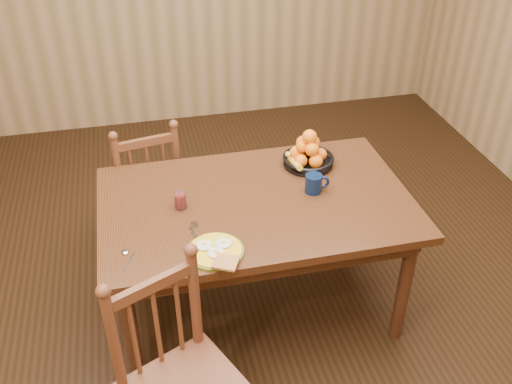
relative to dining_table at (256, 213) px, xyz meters
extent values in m
cube|color=black|center=(0.00, 0.00, -0.67)|extent=(4.50, 5.00, 0.01)
cube|color=black|center=(0.00, 0.00, 0.06)|extent=(1.60, 1.00, 0.04)
cube|color=black|center=(0.00, 0.42, -0.01)|extent=(1.40, 0.04, 0.10)
cube|color=black|center=(0.00, -0.42, -0.01)|extent=(1.40, 0.04, 0.10)
cube|color=black|center=(0.72, 0.00, -0.01)|extent=(0.04, 0.84, 0.10)
cube|color=black|center=(-0.72, 0.00, -0.01)|extent=(0.04, 0.84, 0.10)
cylinder|color=black|center=(-0.70, -0.40, -0.31)|extent=(0.07, 0.07, 0.70)
cylinder|color=black|center=(0.70, -0.40, -0.31)|extent=(0.07, 0.07, 0.70)
cylinder|color=black|center=(-0.70, 0.40, -0.31)|extent=(0.07, 0.07, 0.70)
cylinder|color=black|center=(0.70, 0.40, -0.31)|extent=(0.07, 0.07, 0.70)
cube|color=#4F2917|center=(-0.55, 0.73, -0.23)|extent=(0.49, 0.47, 0.04)
cylinder|color=#4F2917|center=(-0.41, 0.92, -0.46)|extent=(0.03, 0.03, 0.41)
cylinder|color=#4F2917|center=(-0.75, 0.86, -0.46)|extent=(0.03, 0.03, 0.41)
cylinder|color=#4F2917|center=(-0.35, 0.60, -0.46)|extent=(0.03, 0.03, 0.41)
cylinder|color=#4F2917|center=(-0.69, 0.54, -0.46)|extent=(0.03, 0.03, 0.41)
cylinder|color=#4F2917|center=(-0.35, 0.58, 0.02)|extent=(0.04, 0.04, 0.50)
cylinder|color=#4F2917|center=(-0.69, 0.52, 0.02)|extent=(0.04, 0.04, 0.50)
cylinder|color=#4F2917|center=(-0.52, 0.55, -0.03)|extent=(0.02, 0.02, 0.38)
cube|color=#4F2917|center=(-0.52, 0.55, 0.19)|extent=(0.35, 0.09, 0.05)
cylinder|color=#4F2917|center=(-0.40, -0.64, -0.44)|extent=(0.04, 0.04, 0.44)
cylinder|color=#4F2917|center=(-0.74, -0.77, 0.06)|extent=(0.05, 0.05, 0.53)
cylinder|color=#4F2917|center=(-0.40, -0.62, 0.06)|extent=(0.05, 0.05, 0.53)
cylinder|color=#4F2917|center=(-0.57, -0.69, 0.01)|extent=(0.02, 0.02, 0.41)
cube|color=#4F2917|center=(-0.57, -0.69, 0.25)|extent=(0.35, 0.18, 0.05)
cylinder|color=#59601E|center=(-0.27, -0.36, 0.09)|extent=(0.26, 0.26, 0.01)
cylinder|color=gold|center=(-0.27, -0.36, 0.10)|extent=(0.24, 0.24, 0.01)
ellipsoid|color=silver|center=(-0.32, -0.33, 0.11)|extent=(0.08, 0.08, 0.01)
cube|color=#F2E08C|center=(-0.32, -0.33, 0.12)|extent=(0.02, 0.02, 0.01)
ellipsoid|color=silver|center=(-0.23, -0.33, 0.11)|extent=(0.08, 0.08, 0.01)
cube|color=#F2E08C|center=(-0.23, -0.33, 0.12)|extent=(0.02, 0.02, 0.01)
ellipsoid|color=silver|center=(-0.27, -0.39, 0.11)|extent=(0.08, 0.08, 0.01)
cube|color=#F2E08C|center=(-0.27, -0.39, 0.12)|extent=(0.02, 0.02, 0.01)
cube|color=brown|center=(-0.24, -0.47, 0.11)|extent=(0.14, 0.14, 0.01)
cube|color=silver|center=(-0.35, -0.22, 0.09)|extent=(0.04, 0.15, 0.00)
cube|color=silver|center=(-0.34, -0.14, 0.09)|extent=(0.03, 0.05, 0.00)
cube|color=silver|center=(-0.66, -0.34, 0.09)|extent=(0.06, 0.11, 0.00)
ellipsoid|color=silver|center=(-0.68, -0.27, 0.09)|extent=(0.03, 0.04, 0.01)
cylinder|color=#091632|center=(0.31, 0.01, 0.13)|extent=(0.09, 0.09, 0.10)
torus|color=#091632|center=(0.36, 0.01, 0.13)|extent=(0.07, 0.02, 0.07)
cylinder|color=black|center=(0.31, 0.01, 0.18)|extent=(0.08, 0.08, 0.00)
cylinder|color=silver|center=(-0.39, 0.02, 0.13)|extent=(0.06, 0.06, 0.09)
cylinder|color=maroon|center=(-0.39, 0.02, 0.12)|extent=(0.05, 0.05, 0.07)
cylinder|color=black|center=(0.37, 0.27, 0.09)|extent=(0.28, 0.28, 0.02)
torus|color=black|center=(0.37, 0.27, 0.13)|extent=(0.29, 0.29, 0.02)
cylinder|color=black|center=(0.37, 0.27, 0.09)|extent=(0.10, 0.10, 0.01)
sphere|color=orange|center=(0.44, 0.27, 0.14)|extent=(0.07, 0.07, 0.07)
sphere|color=orange|center=(0.39, 0.34, 0.14)|extent=(0.08, 0.08, 0.08)
sphere|color=orange|center=(0.31, 0.31, 0.15)|extent=(0.08, 0.08, 0.08)
sphere|color=orange|center=(0.31, 0.23, 0.14)|extent=(0.07, 0.07, 0.07)
sphere|color=orange|center=(0.39, 0.21, 0.14)|extent=(0.08, 0.08, 0.08)
sphere|color=orange|center=(0.40, 0.30, 0.21)|extent=(0.08, 0.08, 0.08)
sphere|color=orange|center=(0.33, 0.28, 0.20)|extent=(0.07, 0.07, 0.07)
sphere|color=orange|center=(0.37, 0.23, 0.21)|extent=(0.08, 0.08, 0.08)
sphere|color=orange|center=(0.37, 0.27, 0.26)|extent=(0.08, 0.08, 0.08)
sphere|color=orange|center=(0.35, 0.33, 0.20)|extent=(0.07, 0.07, 0.07)
cylinder|color=yellow|center=(0.28, 0.23, 0.13)|extent=(0.10, 0.17, 0.07)
camera|label=1|loc=(-0.54, -2.34, 1.78)|focal=40.00mm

